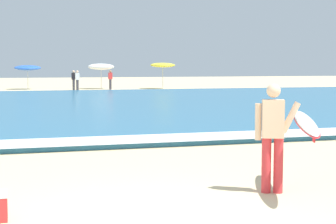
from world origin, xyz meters
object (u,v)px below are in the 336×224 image
beachgoer_near_row_left (74,80)px  beachgoer_near_row_mid (110,79)px  beachgoer_near_row_right (77,80)px  beach_umbrella_4 (163,65)px  surfer_with_board (287,129)px  beach_umbrella_2 (28,68)px  beach_umbrella_3 (101,67)px

beachgoer_near_row_left → beachgoer_near_row_mid: same height
beachgoer_near_row_mid → beachgoer_near_row_right: size_ratio=1.00×
beachgoer_near_row_left → beachgoer_near_row_right: bearing=-79.7°
beach_umbrella_4 → beachgoer_near_row_left: 7.61m
surfer_with_board → beach_umbrella_2: size_ratio=1.04×
beach_umbrella_2 → beachgoer_near_row_right: (3.66, -3.51, -0.92)m
beach_umbrella_4 → beachgoer_near_row_left: beach_umbrella_4 is taller
beach_umbrella_4 → beach_umbrella_2: bearing=169.5°
beach_umbrella_4 → beachgoer_near_row_mid: bearing=-179.3°
surfer_with_board → beachgoer_near_row_left: 36.11m
beachgoer_near_row_right → beach_umbrella_2: bearing=136.1°
beach_umbrella_2 → beach_umbrella_3: size_ratio=0.99×
beach_umbrella_3 → beachgoer_near_row_right: beach_umbrella_3 is taller
beach_umbrella_3 → beach_umbrella_4: beach_umbrella_4 is taller
beachgoer_near_row_left → beach_umbrella_4: bearing=3.7°
beachgoer_near_row_left → beachgoer_near_row_right: (0.18, -1.00, 0.00)m
beach_umbrella_4 → beachgoer_near_row_left: (-7.51, -0.48, -1.15)m
beach_umbrella_2 → beach_umbrella_3: bearing=-8.2°
beachgoer_near_row_left → beach_umbrella_3: bearing=33.8°
beach_umbrella_4 → beachgoer_near_row_left: size_ratio=1.41×
beach_umbrella_2 → beachgoer_near_row_right: bearing=-43.9°
beach_umbrella_2 → beach_umbrella_4: size_ratio=0.98×
beach_umbrella_3 → beachgoer_near_row_right: size_ratio=1.39×
beach_umbrella_3 → beachgoer_near_row_mid: size_ratio=1.39×
beach_umbrella_2 → surfer_with_board: bearing=-85.7°
surfer_with_board → beach_umbrella_2: 38.73m
surfer_with_board → beach_umbrella_3: 37.88m
surfer_with_board → beachgoer_near_row_mid: 36.71m
beach_umbrella_3 → beachgoer_near_row_right: (-2.28, -2.65, -1.01)m
surfer_with_board → beach_umbrella_2: bearing=94.3°
beach_umbrella_2 → beach_umbrella_3: beach_umbrella_3 is taller
beach_umbrella_3 → beachgoer_near_row_left: beach_umbrella_3 is taller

